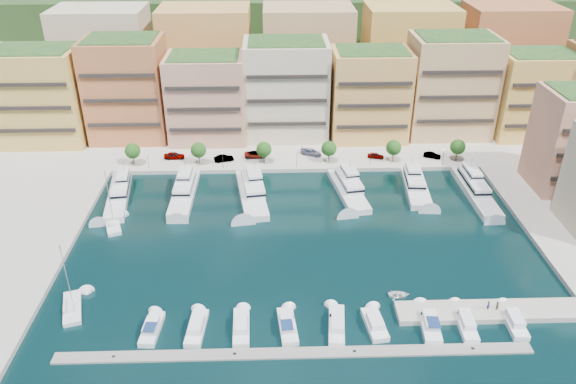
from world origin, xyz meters
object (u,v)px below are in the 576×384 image
Objects in this scene: cruiser_9 at (513,322)px; sailboat_2 at (113,226)px; tender_1 at (452,300)px; cruiser_8 at (465,323)px; car_4 at (376,156)px; cruiser_2 at (197,328)px; car_2 at (256,154)px; person_1 at (497,305)px; yacht_0 at (119,192)px; lamppost_2 at (297,156)px; car_3 at (311,152)px; cruiser_6 at (375,324)px; person_0 at (488,305)px; tree_0 at (133,151)px; cruiser_5 at (337,325)px; cruiser_4 at (288,326)px; tree_1 at (198,150)px; yacht_4 at (348,188)px; tree_3 at (329,149)px; cruiser_3 at (241,327)px; car_5 at (432,155)px; car_1 at (224,158)px; lamppost_4 at (444,154)px; lamppost_0 at (148,158)px; car_0 at (174,156)px; tree_4 at (394,148)px; yacht_5 at (415,185)px; lamppost_1 at (223,157)px; sailboat_0 at (72,309)px; tree_5 at (458,147)px; lamppost_3 at (371,155)px; cruiser_7 at (429,323)px; cruiser_1 at (152,329)px; tender_0 at (399,295)px; yacht_6 at (475,189)px; tree_2 at (264,149)px; yacht_1 at (185,191)px.

cruiser_9 is 0.62× the size of sailboat_2.
tender_1 is at bearing 145.99° from cruiser_9.
cruiser_8 is 60.31m from car_4.
cruiser_2 is 62.11m from car_2.
yacht_0 is at bearing -44.97° from person_1.
lamppost_2 is 0.52× the size of cruiser_9.
car_2 is at bearing 118.36° from car_3.
person_0 is (18.92, 2.56, 1.28)m from cruiser_6.
tree_0 is 0.69× the size of cruiser_9.
cruiser_4 is at bearing -179.94° from cruiser_5.
tree_1 is 37.92m from yacht_4.
yacht_4 is (3.18, -13.68, -3.65)m from tree_3.
cruiser_4 is 63.07m from car_3.
lamppost_2 is 0.50× the size of cruiser_3.
car_1 is at bearing 114.75° from car_5.
tree_0 is 76.04m from lamppost_4.
car_4 is at bearing 4.43° from lamppost_0.
tree_3 reaches higher than yacht_0.
tree_3 is 1.12× the size of car_0.
car_2 is at bearing 12.58° from lamppost_0.
cruiser_2 is at bearing -123.55° from yacht_4.
tree_4 reaches higher than yacht_4.
car_3 is (42.90, 31.36, 1.46)m from sailboat_2.
person_1 is (3.43, -42.76, 0.59)m from yacht_5.
car_0 is at bearing 156.35° from lamppost_1.
car_2 is (-34.62, 61.57, 1.25)m from cruiser_8.
cruiser_4 is at bearing -162.81° from car_3.
tree_1 is 7.94m from car_0.
sailboat_2 is at bearing 164.98° from car_0.
cruiser_3 is at bearing 163.80° from car_4.
cruiser_3 is 0.63× the size of sailboat_0.
tree_1 is at bearing 116.06° from car_5.
tree_3 is at bearing 71.67° from cruiser_3.
yacht_5 is 47.09m from car_1.
tree_5 is 56.69m from person_0.
lamppost_3 is 0.47× the size of cruiser_7.
cruiser_8 is at bearing -66.31° from lamppost_2.
sailboat_0 is (-14.13, 5.58, -0.25)m from cruiser_1.
sailboat_0 is 58.00m from car_1.
lamppost_0 and lamppost_1 have the same top height.
tender_0 is 0.90× the size of car_4.
car_4 is at bearing 42.49° from sailboat_0.
tender_0 is at bearing -124.57° from yacht_6.
tree_5 reaches higher than person_0.
lamppost_0 is 72.36m from cruiser_6.
tree_2 is 1.54× the size of tender_0.
lamppost_4 is at bearing 54.42° from cruiser_4.
lamppost_1 is at bearing -62.50° from person_1.
yacht_1 reaches higher than lamppost_1.
yacht_1 is 56.84m from cruiser_6.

